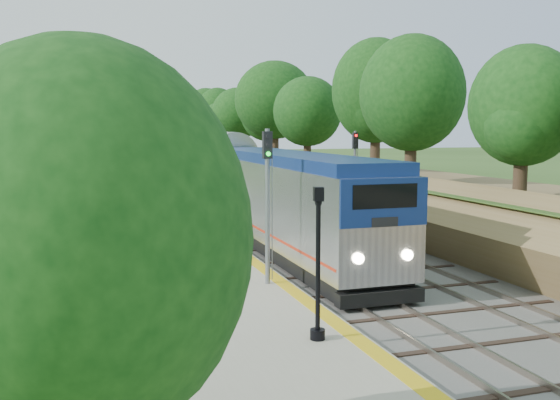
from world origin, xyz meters
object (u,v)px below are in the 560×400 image
object	(u,v)px
signal_gantry	(188,140)
signal_platform	(267,189)
station_building	(6,159)
signal_farside	(355,170)
lamppost_far	(215,214)
train	(154,158)
lamppost_mid	(318,272)

from	to	relation	value
signal_gantry	signal_platform	bearing A→B (deg)	-96.33
station_building	signal_platform	bearing A→B (deg)	-64.66
signal_platform	signal_farside	xyz separation A→B (m)	(9.10, 12.01, -0.21)
signal_platform	lamppost_far	bearing A→B (deg)	102.15
train	lamppost_far	size ratio (longest dim) A/B	27.56
signal_gantry	signal_platform	size ratio (longest dim) A/B	1.46
signal_gantry	signal_farside	distance (m)	36.63
signal_gantry	signal_platform	distance (m)	48.73
station_building	train	xyz separation A→B (m)	(14.00, 36.08, -1.69)
lamppost_far	signal_platform	bearing A→B (deg)	-77.85
train	lamppost_mid	xyz separation A→B (m)	(-3.41, -65.89, -0.14)
train	lamppost_mid	size ratio (longest dim) A/B	30.52
signal_platform	station_building	bearing A→B (deg)	115.34
signal_gantry	train	distance (m)	11.62
station_building	signal_farside	xyz separation A→B (m)	(20.20, -11.43, -0.38)
signal_platform	signal_gantry	bearing A→B (deg)	83.67
train	signal_platform	bearing A→B (deg)	-92.79
lamppost_mid	signal_farside	size ratio (longest dim) A/B	0.72
signal_gantry	train	xyz separation A→B (m)	(-2.47, 11.09, -2.42)
station_building	signal_platform	world-z (taller)	station_building
train	signal_farside	distance (m)	47.93
lamppost_far	signal_gantry	bearing A→B (deg)	81.74
station_building	lamppost_mid	distance (m)	31.68
lamppost_far	signal_farside	bearing A→B (deg)	36.23
signal_farside	station_building	bearing A→B (deg)	150.50
train	lamppost_far	distance (m)	55.05
station_building	lamppost_far	world-z (taller)	station_building
station_building	signal_gantry	distance (m)	29.94
station_building	signal_platform	size ratio (longest dim) A/B	1.49
train	lamppost_far	world-z (taller)	lamppost_far
station_building	lamppost_mid	bearing A→B (deg)	-70.45
train	signal_gantry	bearing A→B (deg)	-77.44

